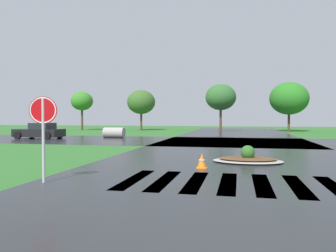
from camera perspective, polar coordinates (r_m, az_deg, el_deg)
name	(u,v)px	position (r m, az deg, el deg)	size (l,w,h in m)	color
asphalt_roadway	(232,162)	(13.77, 10.81, -6.02)	(10.86, 80.00, 0.01)	#232628
asphalt_cross_road	(235,142)	(24.70, 11.37, -2.65)	(90.00, 9.77, 0.01)	#232628
crosswalk_stripes	(228,183)	(9.45, 10.23, -9.54)	(5.85, 3.17, 0.01)	white
stop_sign	(43,119)	(9.80, -20.54, 1.14)	(0.74, 0.24, 2.38)	#B2B5BA
median_island	(248,159)	(13.79, 13.45, -5.46)	(2.76, 1.88, 0.68)	#9E9B93
car_silver_hatch	(40,131)	(29.54, -21.06, -0.87)	(3.94, 2.11, 1.31)	black
drainage_pipe_stack	(114,133)	(29.16, -9.19, -1.12)	(1.81, 0.93, 0.89)	#9E9B93
traffic_cone	(202,161)	(11.92, 5.79, -5.99)	(0.36, 0.36, 0.53)	orange
background_treeline	(258,98)	(41.91, 15.12, 4.64)	(40.62, 5.83, 6.27)	#4C3823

